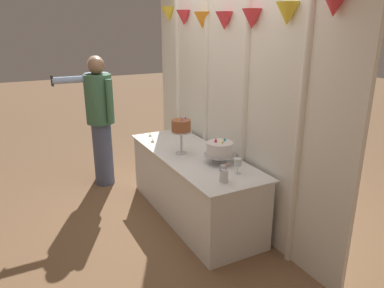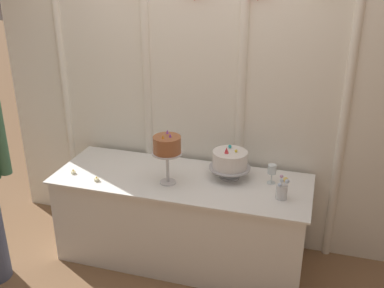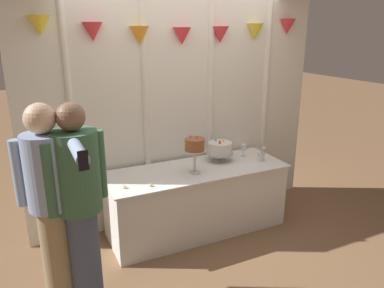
{
  "view_description": "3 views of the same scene",
  "coord_description": "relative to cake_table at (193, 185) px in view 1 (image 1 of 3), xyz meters",
  "views": [
    {
      "loc": [
        3.26,
        -1.61,
        2.04
      ],
      "look_at": [
        -0.15,
        0.17,
        0.78
      ],
      "focal_mm": 34.1,
      "sensor_mm": 36.0,
      "label": 1
    },
    {
      "loc": [
        0.95,
        -2.79,
        2.29
      ],
      "look_at": [
        0.05,
        0.23,
        0.96
      ],
      "focal_mm": 41.81,
      "sensor_mm": 36.0,
      "label": 2
    },
    {
      "loc": [
        -1.61,
        -3.17,
        2.14
      ],
      "look_at": [
        -0.05,
        0.11,
        1.0
      ],
      "focal_mm": 34.17,
      "sensor_mm": 36.0,
      "label": 3
    }
  ],
  "objects": [
    {
      "name": "guest_man_dark_suit",
      "position": [
        -1.31,
        -0.65,
        0.55
      ],
      "size": [
        0.47,
        0.46,
        1.66
      ],
      "color": "#4C5675",
      "rests_on": "ground_plane"
    },
    {
      "name": "cake_display_nearleft",
      "position": [
        -0.07,
        -0.1,
        0.65
      ],
      "size": [
        0.23,
        0.23,
        0.4
      ],
      "color": "silver",
      "rests_on": "cake_table"
    },
    {
      "name": "draped_curtain",
      "position": [
        0.0,
        0.41,
        0.99
      ],
      "size": [
        3.43,
        0.19,
        2.52
      ],
      "color": "white",
      "rests_on": "ground_plane"
    },
    {
      "name": "ground_plane",
      "position": [
        0.0,
        -0.1,
        -0.36
      ],
      "size": [
        24.0,
        24.0,
        0.0
      ],
      "primitive_type": "plane",
      "color": "#846042"
    },
    {
      "name": "cake_display_nearright",
      "position": [
        0.35,
        0.12,
        0.5
      ],
      "size": [
        0.32,
        0.32,
        0.26
      ],
      "color": "#B2B2B7",
      "rests_on": "cake_table"
    },
    {
      "name": "flower_vase",
      "position": [
        0.77,
        -0.09,
        0.43
      ],
      "size": [
        0.09,
        0.1,
        0.18
      ],
      "color": "silver",
      "rests_on": "cake_table"
    },
    {
      "name": "tealight_near_left",
      "position": [
        -0.6,
        -0.22,
        0.37
      ],
      "size": [
        0.04,
        0.04,
        0.04
      ],
      "color": "beige",
      "rests_on": "cake_table"
    },
    {
      "name": "tealight_far_left",
      "position": [
        -0.83,
        -0.16,
        0.37
      ],
      "size": [
        0.04,
        0.04,
        0.04
      ],
      "color": "beige",
      "rests_on": "cake_table"
    },
    {
      "name": "wine_glass",
      "position": [
        0.67,
        0.12,
        0.47
      ],
      "size": [
        0.06,
        0.06,
        0.15
      ],
      "color": "silver",
      "rests_on": "cake_table"
    },
    {
      "name": "cake_table",
      "position": [
        0.0,
        0.0,
        0.0
      ],
      "size": [
        1.96,
        0.72,
        0.72
      ],
      "color": "white",
      "rests_on": "ground_plane"
    },
    {
      "name": "guest_girl_blue_dress",
      "position": [
        -1.51,
        -0.62,
        0.58
      ],
      "size": [
        0.45,
        0.78,
        1.67
      ],
      "color": "#9E8966",
      "rests_on": "ground_plane"
    }
  ]
}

